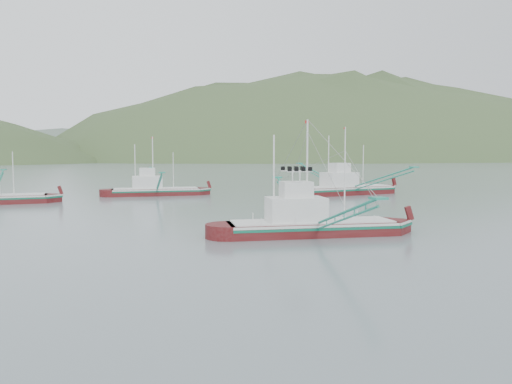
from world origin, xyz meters
name	(u,v)px	position (x,y,z in m)	size (l,w,h in m)	color
ground	(279,236)	(0.00, 0.00, 0.00)	(1200.00, 1200.00, 0.00)	slate
main_boat	(310,215)	(2.59, -0.26, 1.66)	(14.39, 25.26, 10.28)	#4C0C0E
bg_boat_right	(346,183)	(25.43, 34.93, 1.92)	(16.72, 29.27, 11.92)	#4C0C0E
bg_boat_far	(155,187)	(-4.59, 43.26, 1.39)	(14.07, 25.10, 10.16)	#4C0C0E
headland_right	(343,160)	(240.00, 430.00, 0.00)	(684.00, 432.00, 306.00)	#3D532B
ridge_distant	(128,159)	(30.00, 560.00, 0.00)	(960.00, 400.00, 240.00)	slate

